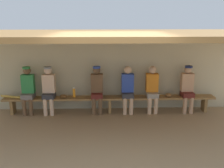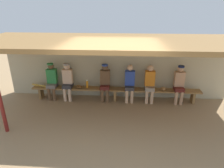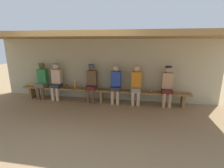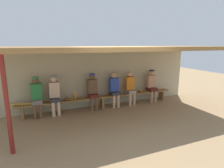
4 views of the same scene
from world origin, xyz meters
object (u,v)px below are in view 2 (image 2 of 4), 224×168
object	(u,v)px
player_in_white	(150,82)
player_leftmost	(130,82)
baseball_bat	(41,86)
player_near_post	(67,80)
bench	(115,90)
player_shirtless_tan	(105,81)
player_rightmost	(179,83)
water_bottle_orange	(87,84)
baseball_glove_worn	(79,87)
baseball_glove_tan	(163,89)
player_in_red	(52,79)

from	to	relation	value
player_in_white	player_leftmost	bearing A→B (deg)	180.00
baseball_bat	player_near_post	bearing A→B (deg)	18.32
bench	player_near_post	world-z (taller)	player_near_post
player_shirtless_tan	player_leftmost	distance (m)	0.87
player_rightmost	baseball_bat	xyz separation A→B (m)	(-4.94, -0.00, -0.25)
player_near_post	player_rightmost	world-z (taller)	same
water_bottle_orange	player_in_white	bearing A→B (deg)	-0.88
player_rightmost	baseball_glove_worn	world-z (taller)	player_rightmost
player_in_white	water_bottle_orange	bearing A→B (deg)	179.12
baseball_bat	bench	bearing A→B (deg)	18.11
player_shirtless_tan	water_bottle_orange	xyz separation A→B (m)	(-0.65, 0.03, -0.15)
player_shirtless_tan	baseball_glove_worn	distance (m)	0.98
baseball_glove_worn	player_in_white	bearing A→B (deg)	-145.54
baseball_glove_tan	baseball_bat	distance (m)	4.41
player_in_red	baseball_glove_worn	distance (m)	1.01
baseball_glove_worn	player_in_red	bearing A→B (deg)	32.54
player_near_post	baseball_glove_worn	size ratio (longest dim) A/B	5.60
baseball_glove_worn	baseball_bat	size ratio (longest dim) A/B	0.31
water_bottle_orange	player_shirtless_tan	bearing A→B (deg)	-2.96
player_shirtless_tan	baseball_glove_worn	world-z (taller)	player_shirtless_tan
player_leftmost	baseball_glove_tan	bearing A→B (deg)	-0.11
player_in_white	baseball_bat	bearing A→B (deg)	-179.96
player_shirtless_tan	baseball_glove_worn	size ratio (longest dim) A/B	5.60
player_in_red	baseball_glove_worn	world-z (taller)	player_in_red
player_rightmost	player_shirtless_tan	distance (m)	2.58
player_leftmost	baseball_glove_worn	xyz separation A→B (m)	(-1.81, -0.02, -0.22)
player_shirtless_tan	baseball_bat	world-z (taller)	player_shirtless_tan
player_shirtless_tan	player_leftmost	bearing A→B (deg)	-0.03
player_near_post	player_rightmost	xyz separation A→B (m)	(3.93, 0.00, 0.00)
bench	baseball_bat	distance (m)	2.72
player_near_post	player_shirtless_tan	xyz separation A→B (m)	(1.35, 0.00, 0.00)
player_shirtless_tan	baseball_glove_tan	distance (m)	2.06
player_in_red	water_bottle_orange	xyz separation A→B (m)	(1.27, 0.03, -0.15)
player_near_post	water_bottle_orange	bearing A→B (deg)	2.76
bench	player_in_white	bearing A→B (deg)	0.15
player_rightmost	player_leftmost	bearing A→B (deg)	-179.98
player_shirtless_tan	baseball_glove_worn	bearing A→B (deg)	-178.56
water_bottle_orange	baseball_glove_worn	world-z (taller)	water_bottle_orange
player_near_post	player_in_red	world-z (taller)	same
player_near_post	player_rightmost	bearing A→B (deg)	0.00
bench	player_in_red	size ratio (longest dim) A/B	4.46
water_bottle_orange	baseball_bat	size ratio (longest dim) A/B	0.36
water_bottle_orange	bench	bearing A→B (deg)	-2.11
bench	player_shirtless_tan	bearing A→B (deg)	179.43
player_rightmost	player_near_post	bearing A→B (deg)	180.00
player_near_post	player_shirtless_tan	bearing A→B (deg)	0.00
baseball_glove_tan	player_rightmost	bearing A→B (deg)	100.85
baseball_glove_worn	baseball_bat	world-z (taller)	baseball_glove_worn
player_near_post	baseball_glove_tan	xyz separation A→B (m)	(3.40, -0.00, -0.24)
bench	baseball_glove_tan	size ratio (longest dim) A/B	25.00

